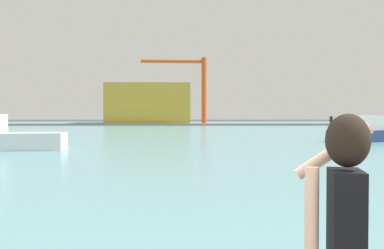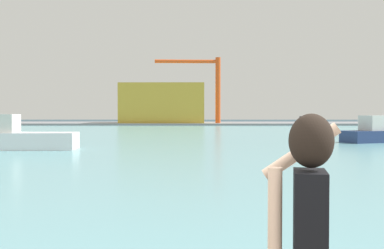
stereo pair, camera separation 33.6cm
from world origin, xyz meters
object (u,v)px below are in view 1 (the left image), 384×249
(person_photographer, at_px, (344,219))
(boat_moored_2, at_px, (372,132))
(port_crane, at_px, (194,81))
(warehouse_left, at_px, (149,103))

(person_photographer, height_order, boat_moored_2, person_photographer)
(person_photographer, bearing_deg, port_crane, 9.87)
(boat_moored_2, bearing_deg, person_photographer, -136.01)
(warehouse_left, bearing_deg, person_photographer, -85.13)
(person_photographer, xyz_separation_m, port_crane, (1.60, 85.19, 6.97))
(person_photographer, relative_size, boat_moored_2, 0.20)
(person_photographer, distance_m, boat_moored_2, 37.22)
(boat_moored_2, bearing_deg, warehouse_left, 90.47)
(person_photographer, xyz_separation_m, warehouse_left, (-7.48, 87.82, 2.63))
(boat_moored_2, distance_m, warehouse_left, 58.39)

